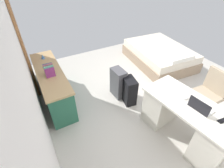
{
  "coord_description": "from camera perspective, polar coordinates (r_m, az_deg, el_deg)",
  "views": [
    {
      "loc": [
        -2.05,
        2.01,
        2.53
      ],
      "look_at": [
        0.12,
        0.81,
        0.6
      ],
      "focal_mm": 26.78,
      "sensor_mm": 36.0,
      "label": 1
    }
  ],
  "objects": [
    {
      "name": "computer_mouse",
      "position": [
        2.83,
        23.84,
        -4.34
      ],
      "size": [
        0.07,
        0.11,
        0.03
      ],
      "primitive_type": "ellipsoid",
      "rotation": [
        0.0,
        0.0,
        0.11
      ],
      "color": "white",
      "rests_on": "desk"
    },
    {
      "name": "desk",
      "position": [
        3.02,
        23.68,
        -11.3
      ],
      "size": [
        1.5,
        0.81,
        0.76
      ],
      "color": "silver",
      "rests_on": "ground_plane"
    },
    {
      "name": "ground_plane",
      "position": [
        3.83,
        11.67,
        -4.5
      ],
      "size": [
        5.41,
        5.41,
        0.0
      ],
      "primitive_type": "plane",
      "color": "beige"
    },
    {
      "name": "book_row",
      "position": [
        3.33,
        -20.66,
        4.42
      ],
      "size": [
        0.19,
        0.17,
        0.23
      ],
      "color": "#832F74",
      "rests_on": "credenza"
    },
    {
      "name": "door_wooden",
      "position": [
        4.0,
        -28.04,
        11.26
      ],
      "size": [
        0.88,
        0.05,
        2.04
      ],
      "primitive_type": "cube",
      "color": "#936038",
      "rests_on": "ground_plane"
    },
    {
      "name": "office_chair",
      "position": [
        3.62,
        29.56,
        -3.7
      ],
      "size": [
        0.52,
        0.52,
        0.94
      ],
      "color": "black",
      "rests_on": "ground_plane"
    },
    {
      "name": "suitcase_spare_grey",
      "position": [
        3.62,
        2.15,
        0.36
      ],
      "size": [
        0.37,
        0.23,
        0.66
      ],
      "primitive_type": "cube",
      "rotation": [
        0.0,
        0.0,
        0.04
      ],
      "color": "#4C4C51",
      "rests_on": "ground_plane"
    },
    {
      "name": "credenza",
      "position": [
        3.72,
        -19.61,
        -0.34
      ],
      "size": [
        1.8,
        0.48,
        0.72
      ],
      "color": "#28664C",
      "rests_on": "ground_plane"
    },
    {
      "name": "figurine_small",
      "position": [
        3.98,
        -22.65,
        8.7
      ],
      "size": [
        0.08,
        0.08,
        0.11
      ],
      "primitive_type": "cone",
      "color": "#4C7FBF",
      "rests_on": "credenza"
    },
    {
      "name": "laptop",
      "position": [
        2.71,
        27.89,
        -7.05
      ],
      "size": [
        0.33,
        0.25,
        0.21
      ],
      "color": "silver",
      "rests_on": "desk"
    },
    {
      "name": "suitcase_black",
      "position": [
        3.49,
        5.83,
        -2.29
      ],
      "size": [
        0.39,
        0.28,
        0.58
      ],
      "primitive_type": "cube",
      "rotation": [
        0.0,
        0.0,
        -0.17
      ],
      "color": "black",
      "rests_on": "ground_plane"
    },
    {
      "name": "bed",
      "position": [
        5.07,
        15.83,
        9.54
      ],
      "size": [
        2.01,
        1.56,
        0.58
      ],
      "color": "gray",
      "rests_on": "ground_plane"
    },
    {
      "name": "wall_back",
      "position": [
        2.39,
        -27.97,
        2.42
      ],
      "size": [
        4.41,
        0.1,
        2.63
      ],
      "primitive_type": "cube",
      "color": "white",
      "rests_on": "ground_plane"
    },
    {
      "name": "cell_phone_near_laptop",
      "position": [
        2.73,
        33.51,
        -10.42
      ],
      "size": [
        0.08,
        0.14,
        0.01
      ],
      "primitive_type": "cube",
      "rotation": [
        0.0,
        0.0,
        -0.11
      ],
      "color": "black",
      "rests_on": "desk"
    }
  ]
}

